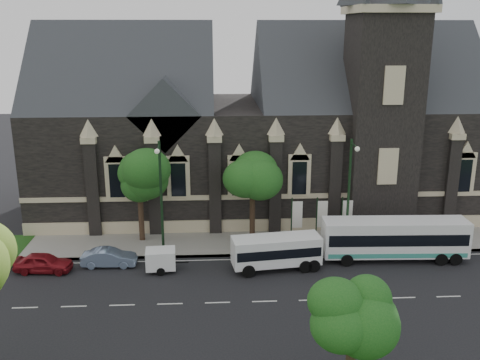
{
  "coord_description": "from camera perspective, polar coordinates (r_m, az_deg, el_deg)",
  "views": [
    {
      "loc": [
        -0.19,
        -30.46,
        16.77
      ],
      "look_at": [
        1.75,
        6.0,
        6.37
      ],
      "focal_mm": 39.96,
      "sensor_mm": 36.0,
      "label": 1
    }
  ],
  "objects": [
    {
      "name": "shuttle_bus",
      "position": [
        38.69,
        3.93,
        -7.51
      ],
      "size": [
        6.54,
        2.99,
        2.44
      ],
      "rotation": [
        0.0,
        0.0,
        0.13
      ],
      "color": "white",
      "rests_on": "ground"
    },
    {
      "name": "tour_coach",
      "position": [
        41.64,
        16.2,
        -5.98
      ],
      "size": [
        10.75,
        2.8,
        3.12
      ],
      "rotation": [
        0.0,
        0.0,
        -0.03
      ],
      "color": "white",
      "rests_on": "ground"
    },
    {
      "name": "museum",
      "position": [
        50.26,
        3.07,
        6.02
      ],
      "size": [
        40.0,
        17.7,
        29.9
      ],
      "color": "black",
      "rests_on": "ground"
    },
    {
      "name": "street_lamp_mid",
      "position": [
        39.5,
        -8.45,
        -1.44
      ],
      "size": [
        0.36,
        1.88,
        9.0
      ],
      "color": "black",
      "rests_on": "ground"
    },
    {
      "name": "banner_flag_right",
      "position": [
        43.29,
        11.16,
        -3.83
      ],
      "size": [
        0.9,
        0.1,
        4.0
      ],
      "color": "black",
      "rests_on": "ground"
    },
    {
      "name": "sedan",
      "position": [
        40.48,
        -13.79,
        -8.05
      ],
      "size": [
        3.99,
        1.47,
        1.31
      ],
      "primitive_type": "imported",
      "rotation": [
        0.0,
        0.0,
        1.55
      ],
      "color": "#788DAE",
      "rests_on": "ground"
    },
    {
      "name": "banner_flag_center",
      "position": [
        42.85,
        8.56,
        -3.91
      ],
      "size": [
        0.9,
        0.1,
        4.0
      ],
      "color": "black",
      "rests_on": "ground"
    },
    {
      "name": "street_lamp_near",
      "position": [
        40.62,
        11.61,
        -1.12
      ],
      "size": [
        0.36,
        1.88,
        9.0
      ],
      "color": "black",
      "rests_on": "ground"
    },
    {
      "name": "tree_walk_left",
      "position": [
        42.98,
        -10.45,
        0.75
      ],
      "size": [
        3.91,
        3.91,
        7.64
      ],
      "color": "black",
      "rests_on": "ground"
    },
    {
      "name": "tree_walk_right",
      "position": [
        42.74,
        1.62,
        1.04
      ],
      "size": [
        4.08,
        4.08,
        7.8
      ],
      "color": "black",
      "rests_on": "ground"
    },
    {
      "name": "sidewalk",
      "position": [
        43.3,
        -2.58,
        -6.79
      ],
      "size": [
        80.0,
        5.0,
        0.15
      ],
      "primitive_type": "cube",
      "color": "gray",
      "rests_on": "ground"
    },
    {
      "name": "tree_park_east",
      "position": [
        25.2,
        12.32,
        -13.34
      ],
      "size": [
        3.4,
        3.4,
        6.28
      ],
      "color": "black",
      "rests_on": "ground"
    },
    {
      "name": "box_trailer",
      "position": [
        38.89,
        -8.47,
        -8.34
      ],
      "size": [
        3.07,
        1.81,
        1.62
      ],
      "rotation": [
        0.0,
        0.0,
        0.07
      ],
      "color": "white",
      "rests_on": "ground"
    },
    {
      "name": "banner_flag_left",
      "position": [
        42.49,
        5.91,
        -3.98
      ],
      "size": [
        0.9,
        0.1,
        4.0
      ],
      "color": "black",
      "rests_on": "ground"
    },
    {
      "name": "ground",
      "position": [
        34.77,
        -2.42,
        -12.95
      ],
      "size": [
        160.0,
        160.0,
        0.0
      ],
      "primitive_type": "plane",
      "color": "black",
      "rests_on": "ground"
    },
    {
      "name": "car_far_red",
      "position": [
        40.93,
        -20.26,
        -8.28
      ],
      "size": [
        4.18,
        1.94,
        1.38
      ],
      "primitive_type": "imported",
      "rotation": [
        0.0,
        0.0,
        1.49
      ],
      "color": "maroon",
      "rests_on": "ground"
    }
  ]
}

